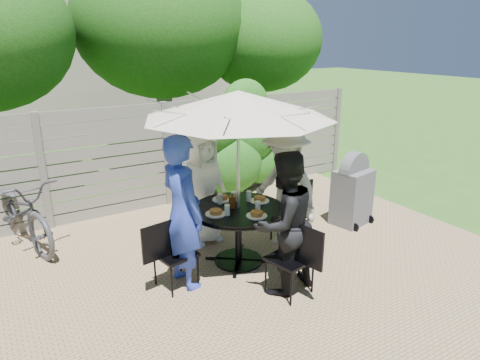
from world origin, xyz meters
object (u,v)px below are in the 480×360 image
glass_right (249,196)px  bbq_grill (352,192)px  plate_right (260,200)px  syrup_jug (232,202)px  person_left (183,213)px  bicycle (20,211)px  person_front (284,224)px  plate_front (257,214)px  person_back (202,188)px  umbrella (238,105)px  chair_left (175,267)px  glass_left (227,210)px  patio_table (238,225)px  coffee_cup (234,197)px  plate_left (216,213)px  chair_right (290,225)px  person_right (285,187)px  chair_back (199,222)px  chair_front (290,273)px  glass_front (258,207)px  glass_back (220,199)px  plate_back (222,198)px

glass_right → bbq_grill: (1.96, 0.01, -0.31)m
plate_right → syrup_jug: syrup_jug is taller
person_left → bicycle: bearing=28.4°
person_left → glass_right: bearing=-84.5°
person_front → plate_front: 0.47m
bicycle → person_front: bearing=-65.7°
person_back → plate_right: (0.46, -0.78, -0.02)m
bbq_grill → glass_right: bearing=167.9°
bicycle → umbrella: bearing=-57.3°
umbrella → chair_left: size_ratio=2.95×
person_front → glass_left: person_front is taller
chair_left → patio_table: bearing=-3.0°
person_front → coffee_cup: bearing=-95.4°
person_back → plate_left: size_ratio=6.37×
chair_right → person_right: person_right is taller
person_front → bicycle: size_ratio=0.86×
chair_left → glass_left: bearing=-11.4°
coffee_cup → glass_left: bearing=-130.7°
chair_back → person_left: person_left is taller
chair_front → plate_left: chair_front is taller
person_right → person_back: bearing=-135.0°
glass_left → syrup_jug: 0.25m
plate_left → plate_front: size_ratio=1.00×
person_right → glass_front: bearing=-70.3°
glass_left → bbq_grill: bearing=6.5°
chair_back → syrup_jug: (0.05, -0.91, 0.61)m
person_back → bbq_grill: person_back is taller
umbrella → bicycle: 3.54m
chair_right → plate_front: chair_right is taller
umbrella → glass_right: (0.24, 0.14, -1.25)m
person_back → glass_back: size_ratio=11.84×
person_right → plate_back: size_ratio=6.80×
umbrella → glass_right: bearing=29.3°
bbq_grill → chair_right: bearing=168.7°
person_front → glass_left: bearing=-70.3°
person_right → person_front: bearing=-45.0°
person_left → plate_right: bearing=-90.0°
chair_left → glass_left: 0.93m
umbrella → plate_front: (0.05, -0.36, -1.30)m
person_front → coffee_cup: (-0.03, 1.05, -0.01)m
person_back → person_right: bearing=-45.0°
chair_back → person_front: (0.23, -1.78, 0.60)m
glass_back → glass_left: same height
person_back → person_front: (0.21, -1.65, 0.03)m
chair_front → plate_right: chair_front is taller
person_left → plate_front: (0.87, -0.25, -0.12)m
plate_left → coffee_cup: coffee_cup is taller
patio_table → plate_right: 0.45m
umbrella → person_left: umbrella is taller
glass_left → plate_left: bearing=141.0°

